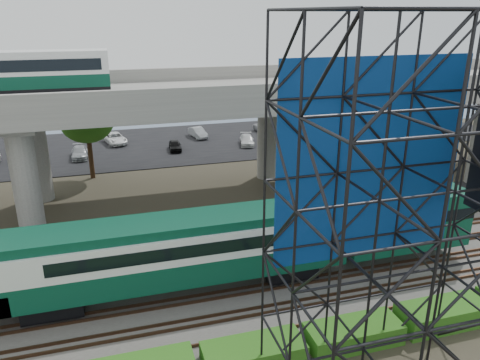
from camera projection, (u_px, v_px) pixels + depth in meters
name	position (u px, v px, depth m)	size (l,w,h in m)	color
ground	(210.00, 312.00, 24.71)	(140.00, 140.00, 0.00)	#474233
ballast_bed	(202.00, 290.00, 26.48)	(90.00, 12.00, 0.20)	slate
service_road	(178.00, 228.00, 34.18)	(90.00, 5.00, 0.08)	black
parking_lot	(146.00, 146.00, 55.40)	(90.00, 18.00, 0.08)	black
harbor_water	(132.00, 111.00, 75.27)	(140.00, 40.00, 0.03)	slate
rail_tracks	(202.00, 287.00, 26.42)	(90.00, 9.52, 0.16)	#472D1E
commuter_train	(215.00, 244.00, 25.75)	(29.30, 3.06, 4.30)	black
overpass	(153.00, 104.00, 36.20)	(80.00, 12.00, 12.40)	#9E9B93
scaffold_tower	(413.00, 236.00, 16.48)	(9.36, 6.36, 15.00)	black
hedge_strip	(254.00, 353.00, 20.91)	(34.60, 1.80, 1.20)	#296016
trees	(103.00, 141.00, 36.19)	(40.94, 16.94, 7.69)	#382314
parked_cars	(149.00, 141.00, 55.13)	(33.74, 9.53, 1.27)	silver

